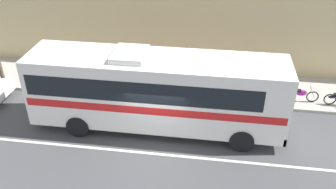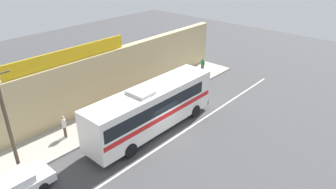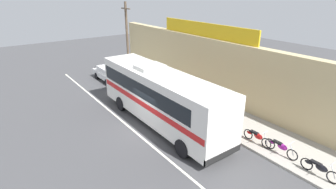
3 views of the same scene
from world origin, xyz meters
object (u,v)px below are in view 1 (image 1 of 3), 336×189
Objects in this scene: motorcycle_purple at (299,94)px; motorcycle_red at (271,93)px; intercity_bus at (155,88)px; pedestrian_far_right at (80,61)px.

motorcycle_purple is 1.04× the size of motorcycle_red.
motorcycle_red is at bearing 27.93° from intercity_bus.
motorcycle_purple and motorcycle_red have the same top height.
intercity_bus is 7.75m from motorcycle_purple.
pedestrian_far_right reaches higher than motorcycle_purple.
pedestrian_far_right is at bearing 174.20° from motorcycle_red.
pedestrian_far_right reaches higher than motorcycle_red.
motorcycle_purple is (6.95, 3.07, -1.50)m from intercity_bus.
intercity_bus is 6.13× the size of motorcycle_red.
intercity_bus reaches higher than motorcycle_red.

